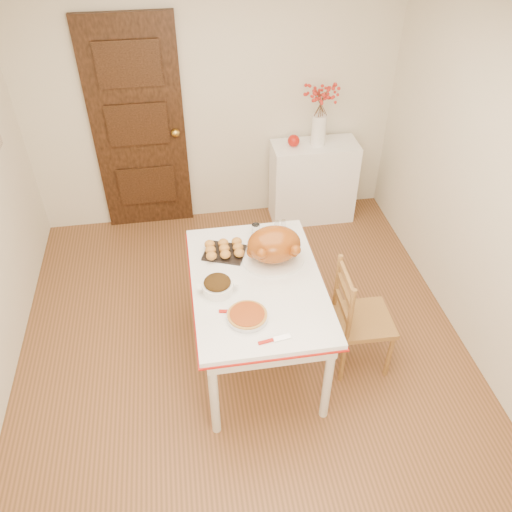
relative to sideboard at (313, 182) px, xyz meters
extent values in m
cube|color=brown|center=(-0.96, -1.78, -0.42)|extent=(3.50, 4.00, 0.00)
cube|color=white|center=(-0.96, -1.78, 2.08)|extent=(3.50, 4.00, 0.00)
cube|color=beige|center=(-0.96, 0.22, 0.83)|extent=(3.50, 0.00, 2.50)
cube|color=beige|center=(0.79, -1.78, 0.83)|extent=(0.00, 4.00, 2.50)
cube|color=black|center=(-1.66, 0.19, 0.61)|extent=(0.85, 0.06, 2.06)
cube|color=white|center=(0.00, 0.00, 0.00)|extent=(0.84, 0.37, 0.84)
sphere|color=#AA150D|center=(-0.22, 0.00, 0.48)|extent=(0.12, 0.12, 0.12)
cylinder|color=#85310B|center=(-0.99, -2.14, 0.41)|extent=(0.33, 0.33, 0.05)
cylinder|color=white|center=(-0.80, -1.30, 0.43)|extent=(0.08, 0.08, 0.11)
camera|label=1|loc=(-1.30, -4.41, 2.77)|focal=36.46mm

